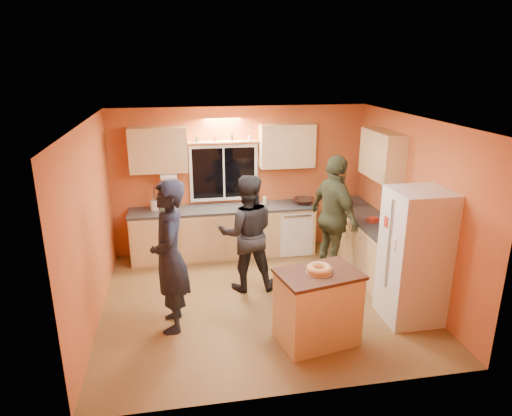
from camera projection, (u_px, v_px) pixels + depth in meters
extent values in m
plane|color=brown|center=(261.00, 300.00, 6.67)|extent=(4.50, 4.50, 0.00)
cube|color=#CE6934|center=(241.00, 180.00, 8.14)|extent=(4.50, 0.04, 2.60)
cube|color=#CE6934|center=(300.00, 283.00, 4.40)|extent=(4.50, 0.04, 2.60)
cube|color=#CE6934|center=(91.00, 226.00, 5.90)|extent=(0.04, 4.00, 2.60)
cube|color=#CE6934|center=(413.00, 207.00, 6.65)|extent=(0.04, 4.00, 2.60)
cube|color=white|center=(262.00, 121.00, 5.87)|extent=(4.50, 4.00, 0.02)
cube|color=black|center=(224.00, 173.00, 8.03)|extent=(1.10, 0.02, 0.90)
cube|color=white|center=(224.00, 173.00, 8.02)|extent=(1.20, 0.04, 1.00)
cube|color=tan|center=(158.00, 150.00, 7.56)|extent=(0.95, 0.33, 0.75)
cube|color=tan|center=(287.00, 146.00, 7.93)|extent=(0.95, 0.33, 0.75)
cube|color=tan|center=(382.00, 155.00, 7.17)|extent=(0.33, 1.00, 0.75)
cylinder|color=silver|center=(169.00, 177.00, 7.62)|extent=(0.27, 0.12, 0.12)
cube|color=tan|center=(224.00, 233.00, 8.07)|extent=(3.20, 0.60, 0.86)
cube|color=#282B2D|center=(223.00, 209.00, 7.94)|extent=(3.24, 0.62, 0.04)
cube|color=tan|center=(347.00, 225.00, 8.46)|extent=(0.60, 0.60, 0.86)
cube|color=#282B2D|center=(349.00, 202.00, 8.32)|extent=(0.62, 0.62, 0.04)
cube|color=tan|center=(374.00, 250.00, 7.33)|extent=(0.60, 1.80, 0.86)
cube|color=#282B2D|center=(377.00, 224.00, 7.19)|extent=(0.62, 1.84, 0.04)
cube|color=silver|center=(414.00, 256.00, 5.96)|extent=(0.72, 0.70, 1.80)
cube|color=tan|center=(317.00, 308.00, 5.58)|extent=(1.04, 0.80, 0.91)
cube|color=#321B10|center=(319.00, 274.00, 5.44)|extent=(1.09, 0.85, 0.04)
torus|color=tan|center=(319.00, 269.00, 5.42)|extent=(0.31, 0.31, 0.09)
imported|color=black|center=(170.00, 257.00, 5.72)|extent=(0.48, 0.73, 1.98)
imported|color=black|center=(247.00, 233.00, 6.78)|extent=(0.91, 0.73, 1.78)
imported|color=#323823|center=(334.00, 217.00, 7.17)|extent=(0.76, 1.24, 1.98)
imported|color=#321B10|center=(304.00, 201.00, 8.15)|extent=(0.45, 0.45, 0.09)
cylinder|color=beige|center=(154.00, 205.00, 7.77)|extent=(0.14, 0.14, 0.17)
imported|color=gray|center=(387.00, 219.00, 6.91)|extent=(0.34, 0.33, 0.30)
cube|color=#A72A19|center=(373.00, 220.00, 7.22)|extent=(0.19, 0.16, 0.07)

